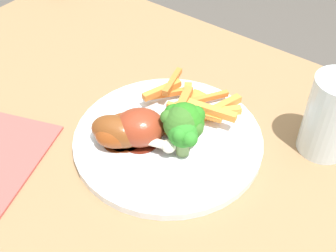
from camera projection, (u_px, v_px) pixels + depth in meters
name	position (u px, v px, depth m)	size (l,w,h in m)	color
dining_table	(155.00, 196.00, 0.71)	(0.99, 0.65, 0.70)	#8E6B47
dinner_plate	(168.00, 139.00, 0.62)	(0.27, 0.27, 0.01)	silver
broccoli_floret_front	(183.00, 121.00, 0.58)	(0.06, 0.06, 0.07)	#92B44D
broccoli_floret_middle	(183.00, 132.00, 0.57)	(0.05, 0.04, 0.06)	#7C9E59
broccoli_floret_back	(182.00, 125.00, 0.57)	(0.06, 0.05, 0.07)	#8BAB5B
carrot_fries_pile	(192.00, 106.00, 0.64)	(0.14, 0.13, 0.04)	orange
chicken_drumstick_near	(142.00, 128.00, 0.59)	(0.11, 0.10, 0.05)	#611E11
chicken_drumstick_far	(120.00, 133.00, 0.59)	(0.12, 0.06, 0.04)	#51230F
chicken_drumstick_extra	(128.00, 129.00, 0.60)	(0.09, 0.14, 0.04)	#5E230D
water_glass	(331.00, 116.00, 0.58)	(0.07, 0.07, 0.12)	silver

